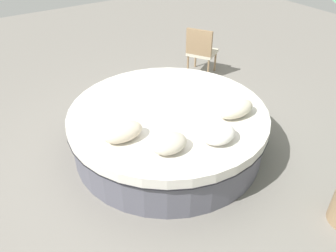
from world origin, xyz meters
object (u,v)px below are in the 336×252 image
Objects in this scene: throw_pillow_2 at (218,133)px; patio_chair at (201,49)px; round_bed at (168,129)px; throw_pillow_1 at (169,143)px; throw_pillow_0 at (123,132)px; throw_pillow_3 at (236,109)px.

patio_chair is (1.76, 2.57, -0.20)m from throw_pillow_2.
throw_pillow_1 reaches higher than round_bed.
patio_chair is at bearing 55.51° from throw_pillow_2.
throw_pillow_0 reaches higher than throw_pillow_1.
patio_chair reaches higher than throw_pillow_1.
patio_chair is at bearing 41.69° from round_bed.
patio_chair is (2.70, 1.92, -0.20)m from throw_pillow_0.
round_bed is 0.95m from throw_pillow_0.
throw_pillow_0 is at bearing 145.34° from throw_pillow_2.
patio_chair is at bearing 35.51° from throw_pillow_0.
throw_pillow_3 is at bearing 27.46° from throw_pillow_2.
throw_pillow_3 is (0.55, 0.29, 0.01)m from throw_pillow_2.
throw_pillow_2 is at bearing -15.57° from throw_pillow_1.
throw_pillow_0 is at bearing -85.60° from patio_chair.
throw_pillow_2 is at bearing -152.54° from throw_pillow_3.
throw_pillow_3 reaches higher than throw_pillow_0.
round_bed is 5.06× the size of throw_pillow_3.
throw_pillow_0 is (-0.81, -0.25, 0.43)m from round_bed.
throw_pillow_0 is 1.53m from throw_pillow_3.
throw_pillow_1 is at bearing -75.47° from patio_chair.
throw_pillow_1 is at bearing -54.35° from throw_pillow_0.
throw_pillow_2 reaches higher than round_bed.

